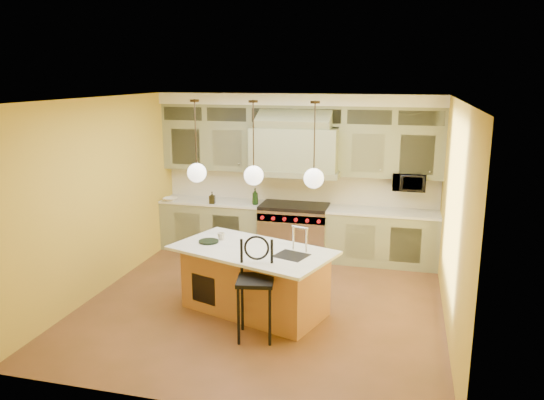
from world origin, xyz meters
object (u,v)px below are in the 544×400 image
(range, at_px, (294,230))
(kitchen_island, at_px, (255,279))
(counter_stool, at_px, (256,281))
(microwave, at_px, (409,182))

(range, relative_size, kitchen_island, 0.50)
(range, xyz_separation_m, counter_stool, (0.17, -3.10, 0.25))
(range, height_order, counter_stool, counter_stool)
(counter_stool, bearing_deg, kitchen_island, 96.51)
(range, height_order, microwave, microwave)
(range, height_order, kitchen_island, kitchen_island)
(kitchen_island, bearing_deg, microwave, 70.02)
(range, distance_m, counter_stool, 3.11)
(range, distance_m, kitchen_island, 2.40)
(kitchen_island, relative_size, microwave, 4.42)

